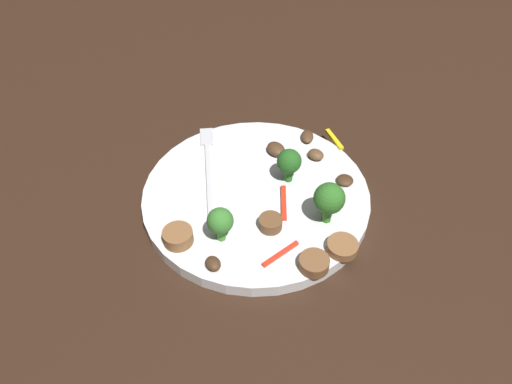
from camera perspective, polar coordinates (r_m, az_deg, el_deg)
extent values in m
plane|color=black|center=(0.62, 0.00, -1.05)|extent=(1.40, 1.40, 0.00)
cylinder|color=white|center=(0.61, 0.00, -0.53)|extent=(0.28, 0.28, 0.02)
cube|color=silver|center=(0.62, -5.43, 1.10)|extent=(0.14, 0.03, 0.00)
cube|color=silver|center=(0.69, -5.68, 6.30)|extent=(0.04, 0.02, 0.00)
cylinder|color=#296420|center=(0.62, 3.75, 2.20)|extent=(0.01, 0.01, 0.02)
sphere|color=#235B1E|center=(0.60, 3.83, 3.56)|extent=(0.03, 0.03, 0.03)
cylinder|color=#408630|center=(0.55, -4.05, -4.61)|extent=(0.01, 0.01, 0.02)
sphere|color=#387A2D|center=(0.54, -4.15, -3.32)|extent=(0.03, 0.03, 0.03)
cylinder|color=#347525|center=(0.57, 8.18, -2.33)|extent=(0.01, 0.01, 0.03)
sphere|color=#2D6B23|center=(0.56, 8.43, -0.72)|extent=(0.04, 0.04, 0.04)
cylinder|color=brown|center=(0.53, 6.69, -8.13)|extent=(0.04, 0.04, 0.01)
cylinder|color=brown|center=(0.55, 9.89, -6.22)|extent=(0.04, 0.04, 0.01)
cylinder|color=brown|center=(0.57, 1.68, -3.59)|extent=(0.04, 0.04, 0.01)
cylinder|color=brown|center=(0.56, -8.96, -5.07)|extent=(0.05, 0.05, 0.02)
ellipsoid|color=#4C331E|center=(0.66, 2.31, 4.97)|extent=(0.04, 0.03, 0.01)
ellipsoid|color=#422B19|center=(0.53, -4.95, -8.19)|extent=(0.03, 0.02, 0.01)
ellipsoid|color=#422B19|center=(0.63, 10.19, 1.36)|extent=(0.03, 0.03, 0.01)
ellipsoid|color=#4C331E|center=(0.68, 5.92, 6.37)|extent=(0.03, 0.02, 0.01)
ellipsoid|color=brown|center=(0.65, 6.90, 4.29)|extent=(0.03, 0.03, 0.01)
cube|color=yellow|center=(0.69, 8.99, 6.00)|extent=(0.04, 0.02, 0.00)
cube|color=red|center=(0.54, 2.84, -7.11)|extent=(0.04, 0.04, 0.00)
cube|color=red|center=(0.59, 3.20, -1.24)|extent=(0.05, 0.01, 0.00)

